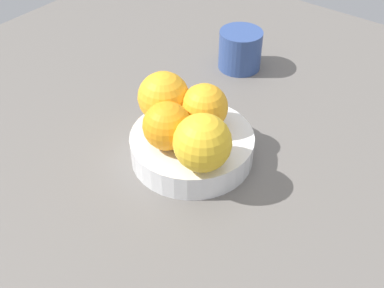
# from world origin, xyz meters

# --- Properties ---
(ground_plane) EXTENTS (1.10, 1.10, 0.02)m
(ground_plane) POSITION_xyz_m (0.00, 0.00, -0.01)
(ground_plane) COLOR #66605B
(fruit_bowl) EXTENTS (0.17, 0.17, 0.04)m
(fruit_bowl) POSITION_xyz_m (0.00, 0.00, 0.02)
(fruit_bowl) COLOR white
(fruit_bowl) RESTS_ON ground_plane
(orange_in_bowl_0) EXTENTS (0.06, 0.06, 0.06)m
(orange_in_bowl_0) POSITION_xyz_m (-0.00, -0.03, 0.07)
(orange_in_bowl_0) COLOR #F9A823
(orange_in_bowl_0) RESTS_ON fruit_bowl
(orange_in_bowl_1) EXTENTS (0.07, 0.07, 0.07)m
(orange_in_bowl_1) POSITION_xyz_m (-0.04, 0.04, 0.07)
(orange_in_bowl_1) COLOR yellow
(orange_in_bowl_1) RESTS_ON fruit_bowl
(orange_in_bowl_2) EXTENTS (0.07, 0.07, 0.07)m
(orange_in_bowl_2) POSITION_xyz_m (0.05, -0.01, 0.07)
(orange_in_bowl_2) COLOR #F9A823
(orange_in_bowl_2) RESTS_ON fruit_bowl
(orange_in_bowl_3) EXTENTS (0.06, 0.06, 0.06)m
(orange_in_bowl_3) POSITION_xyz_m (0.01, 0.03, 0.07)
(orange_in_bowl_3) COLOR orange
(orange_in_bowl_3) RESTS_ON fruit_bowl
(ceramic_cup) EXTENTS (0.07, 0.07, 0.07)m
(ceramic_cup) POSITION_xyz_m (0.08, -0.24, 0.03)
(ceramic_cup) COLOR #334C8C
(ceramic_cup) RESTS_ON ground_plane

